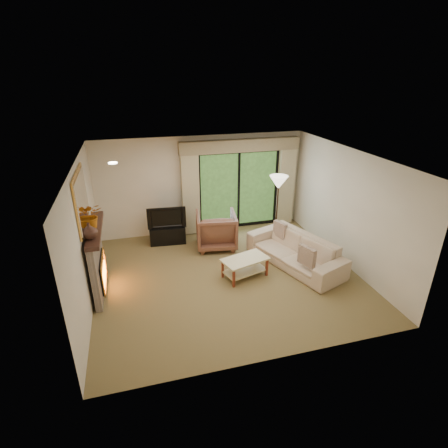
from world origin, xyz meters
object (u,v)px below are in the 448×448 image
object	(u,v)px
coffee_table	(245,267)
sofa	(295,251)
armchair	(216,230)
media_console	(168,234)

from	to	relation	value
coffee_table	sofa	bearing A→B (deg)	-7.36
armchair	coffee_table	bearing A→B (deg)	107.80
media_console	sofa	size ratio (longest dim) A/B	0.38
media_console	sofa	world-z (taller)	sofa
media_console	coffee_table	bearing A→B (deg)	-51.03
armchair	sofa	xyz separation A→B (m)	(1.51, -1.34, -0.11)
armchair	sofa	bearing A→B (deg)	147.06
media_console	armchair	xyz separation A→B (m)	(1.15, -0.54, 0.23)
armchair	sofa	distance (m)	2.02
armchair	media_console	bearing A→B (deg)	-16.38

